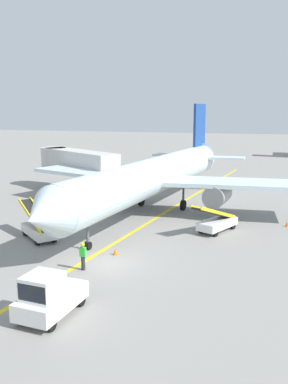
% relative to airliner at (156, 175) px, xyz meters
% --- Properties ---
extents(ground_plane, '(300.00, 300.00, 0.00)m').
position_rel_airliner_xyz_m(ground_plane, '(0.66, -14.10, -3.42)').
color(ground_plane, gray).
extents(taxi_line_yellow, '(9.72, 79.48, 0.01)m').
position_rel_airliner_xyz_m(taxi_line_yellow, '(-0.06, -9.10, -3.41)').
color(taxi_line_yellow, yellow).
rests_on(taxi_line_yellow, ground).
extents(airliner, '(28.41, 35.33, 10.10)m').
position_rel_airliner_xyz_m(airliner, '(0.00, 0.00, 0.00)').
color(airliner, silver).
rests_on(airliner, ground).
extents(jet_bridge, '(12.31, 8.73, 4.85)m').
position_rel_airliner_xyz_m(jet_bridge, '(-11.94, 6.57, 0.12)').
color(jet_bridge, beige).
rests_on(jet_bridge, ground).
extents(pushback_tug, '(2.15, 3.73, 2.20)m').
position_rel_airliner_xyz_m(pushback_tug, '(0.90, -21.03, -2.42)').
color(pushback_tug, silver).
rests_on(pushback_tug, ground).
extents(baggage_tug_near_wing, '(2.52, 1.54, 2.10)m').
position_rel_airliner_xyz_m(baggage_tug_near_wing, '(-6.07, -3.04, -2.49)').
color(baggage_tug_near_wing, silver).
rests_on(baggage_tug_near_wing, ground).
extents(belt_loader_forward_hold, '(3.15, 5.09, 2.59)m').
position_rel_airliner_xyz_m(belt_loader_forward_hold, '(6.37, -4.98, -2.64)').
color(belt_loader_forward_hold, silver).
rests_on(belt_loader_forward_hold, ground).
extents(belt_loader_aft_hold, '(4.68, 4.11, 2.59)m').
position_rel_airliner_xyz_m(belt_loader_aft_hold, '(-5.99, -10.79, -2.64)').
color(belt_loader_aft_hold, silver).
rests_on(belt_loader_aft_hold, ground).
extents(ground_crew_marshaller, '(0.36, 0.24, 1.70)m').
position_rel_airliner_xyz_m(ground_crew_marshaller, '(-0.10, -15.41, -2.51)').
color(ground_crew_marshaller, '#26262D').
rests_on(ground_crew_marshaller, ground).
extents(safety_cone_nose_left, '(0.36, 0.36, 0.44)m').
position_rel_airliner_xyz_m(safety_cone_nose_left, '(0.77, -12.40, -3.20)').
color(safety_cone_nose_left, orange).
rests_on(safety_cone_nose_left, ground).
extents(safety_cone_nose_right, '(0.36, 0.36, 0.44)m').
position_rel_airliner_xyz_m(safety_cone_nose_right, '(11.71, -1.84, -3.20)').
color(safety_cone_nose_right, orange).
rests_on(safety_cone_nose_right, ground).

